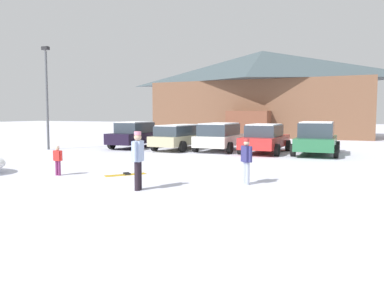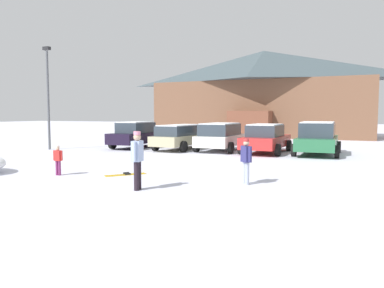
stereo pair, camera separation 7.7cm
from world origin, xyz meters
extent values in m
plane|color=silver|center=(0.00, 0.00, 0.00)|extent=(160.00, 160.00, 0.00)
cube|color=brown|center=(-2.09, 31.52, 2.61)|extent=(20.13, 8.21, 5.21)
pyramid|color=#3D4C51|center=(-2.09, 31.52, 6.75)|extent=(20.73, 8.82, 3.07)
cube|color=brown|center=(-2.13, 26.60, 1.20)|extent=(3.62, 1.83, 2.40)
cube|color=black|center=(-6.45, 15.19, 0.65)|extent=(1.89, 4.49, 0.65)
cube|color=#2D3842|center=(-6.45, 14.97, 1.29)|extent=(1.62, 2.36, 0.63)
cube|color=white|center=(-6.45, 14.97, 1.63)|extent=(1.51, 2.24, 0.06)
cylinder|color=black|center=(-7.36, 16.60, 0.32)|extent=(0.24, 0.65, 0.64)
cylinder|color=black|center=(-5.46, 16.54, 0.32)|extent=(0.24, 0.65, 0.64)
cylinder|color=black|center=(-7.44, 13.84, 0.32)|extent=(0.24, 0.65, 0.64)
cylinder|color=black|center=(-5.54, 13.79, 0.32)|extent=(0.24, 0.65, 0.64)
cube|color=tan|center=(-3.40, 15.22, 0.60)|extent=(2.01, 4.88, 0.56)
cube|color=#2D3842|center=(-3.40, 15.13, 1.16)|extent=(1.74, 3.72, 0.56)
cube|color=white|center=(-3.40, 15.13, 1.47)|extent=(1.62, 3.54, 0.06)
cylinder|color=black|center=(-4.24, 16.76, 0.32)|extent=(0.26, 0.65, 0.64)
cylinder|color=black|center=(-2.38, 16.64, 0.32)|extent=(0.26, 0.65, 0.64)
cylinder|color=black|center=(-4.42, 13.80, 0.32)|extent=(0.26, 0.65, 0.64)
cylinder|color=black|center=(-2.56, 13.68, 0.32)|extent=(0.26, 0.65, 0.64)
cube|color=white|center=(-0.93, 15.29, 0.62)|extent=(1.89, 4.07, 0.61)
cube|color=#2D3842|center=(-0.93, 15.21, 1.24)|extent=(1.66, 3.10, 0.64)
cube|color=white|center=(-0.93, 15.21, 1.59)|extent=(1.55, 2.94, 0.06)
cylinder|color=black|center=(-1.94, 16.55, 0.32)|extent=(0.22, 0.64, 0.64)
cylinder|color=black|center=(0.07, 16.56, 0.32)|extent=(0.22, 0.64, 0.64)
cylinder|color=black|center=(-1.92, 14.03, 0.32)|extent=(0.22, 0.64, 0.64)
cylinder|color=black|center=(0.08, 14.04, 0.32)|extent=(0.22, 0.64, 0.64)
cube|color=red|center=(1.73, 15.31, 0.62)|extent=(1.98, 4.70, 0.61)
cube|color=#2D3842|center=(1.72, 15.08, 1.23)|extent=(1.68, 2.47, 0.61)
cube|color=white|center=(1.72, 15.08, 1.57)|extent=(1.57, 2.35, 0.06)
cylinder|color=black|center=(0.82, 16.78, 0.32)|extent=(0.25, 0.65, 0.64)
cylinder|color=black|center=(2.76, 16.70, 0.32)|extent=(0.25, 0.65, 0.64)
cylinder|color=black|center=(0.70, 13.91, 0.32)|extent=(0.25, 0.65, 0.64)
cylinder|color=black|center=(2.64, 13.83, 0.32)|extent=(0.25, 0.65, 0.64)
cube|color=#276740|center=(4.42, 15.53, 0.63)|extent=(1.93, 4.70, 0.62)
cube|color=#2D3842|center=(4.42, 15.29, 1.31)|extent=(1.69, 2.45, 0.74)
cube|color=white|center=(4.42, 15.29, 1.71)|extent=(1.57, 2.32, 0.06)
cylinder|color=black|center=(3.39, 16.97, 0.32)|extent=(0.22, 0.64, 0.64)
cylinder|color=black|center=(5.43, 16.98, 0.32)|extent=(0.22, 0.64, 0.64)
cylinder|color=black|center=(3.41, 14.07, 0.32)|extent=(0.22, 0.64, 0.64)
cylinder|color=black|center=(5.45, 14.08, 0.32)|extent=(0.22, 0.64, 0.64)
cylinder|color=#A1AAC3|center=(3.10, 5.84, 0.35)|extent=(0.13, 0.13, 0.69)
cylinder|color=#A1AAC3|center=(3.20, 5.73, 0.35)|extent=(0.13, 0.13, 0.69)
cube|color=navy|center=(3.15, 5.79, 0.94)|extent=(0.38, 0.38, 0.49)
cylinder|color=navy|center=(3.00, 5.94, 0.95)|extent=(0.09, 0.09, 0.46)
cylinder|color=navy|center=(3.30, 5.64, 0.95)|extent=(0.09, 0.09, 0.46)
sphere|color=tan|center=(3.15, 5.79, 1.27)|extent=(0.18, 0.18, 0.18)
cylinder|color=#B72E2F|center=(3.15, 5.79, 1.36)|extent=(0.17, 0.17, 0.08)
cylinder|color=black|center=(0.52, 3.85, 0.41)|extent=(0.15, 0.15, 0.82)
cylinder|color=black|center=(0.56, 3.67, 0.41)|extent=(0.15, 0.15, 0.82)
cube|color=#A0B4D9|center=(0.54, 3.76, 1.11)|extent=(0.32, 0.44, 0.58)
cylinder|color=#A0B4D9|center=(0.49, 4.01, 1.12)|extent=(0.11, 0.11, 0.55)
cylinder|color=#A0B4D9|center=(0.60, 3.51, 1.12)|extent=(0.11, 0.11, 0.55)
sphere|color=tan|center=(0.54, 3.76, 1.50)|extent=(0.21, 0.21, 0.21)
cylinder|color=pink|center=(0.54, 3.76, 1.62)|extent=(0.20, 0.20, 0.10)
cylinder|color=#752A5B|center=(-3.42, 4.83, 0.26)|extent=(0.09, 0.09, 0.51)
cylinder|color=#752A5B|center=(-3.30, 4.84, 0.26)|extent=(0.09, 0.09, 0.51)
cube|color=red|center=(-3.36, 4.84, 0.70)|extent=(0.26, 0.16, 0.36)
cylinder|color=red|center=(-3.52, 4.83, 0.71)|extent=(0.07, 0.07, 0.35)
cylinder|color=red|center=(-3.20, 4.84, 0.71)|extent=(0.07, 0.07, 0.35)
sphere|color=tan|center=(-3.36, 4.84, 0.94)|extent=(0.13, 0.13, 0.13)
cylinder|color=beige|center=(-3.36, 4.84, 1.02)|extent=(0.13, 0.13, 0.06)
cube|color=gold|center=(-1.15, 5.76, 0.01)|extent=(1.03, 1.17, 0.02)
cube|color=black|center=(-1.12, 5.79, 0.05)|extent=(0.19, 0.20, 0.06)
cube|color=gold|center=(-1.30, 5.89, 0.01)|extent=(1.03, 1.17, 0.02)
cube|color=black|center=(-1.27, 5.93, 0.05)|extent=(0.19, 0.20, 0.06)
cylinder|color=#515459|center=(-10.74, 12.05, 2.94)|extent=(0.14, 0.14, 5.88)
cube|color=#232326|center=(-10.74, 12.05, 6.03)|extent=(0.44, 0.24, 0.20)
camera|label=1|loc=(6.04, -5.30, 2.16)|focal=35.00mm
camera|label=2|loc=(6.11, -5.27, 2.16)|focal=35.00mm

